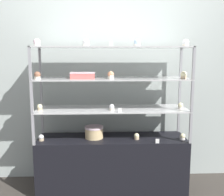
# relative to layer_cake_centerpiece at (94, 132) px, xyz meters

# --- Properties ---
(ground_plane) EXTENTS (20.00, 20.00, 0.00)m
(ground_plane) POSITION_rel_layer_cake_centerpiece_xyz_m (0.19, 0.00, -0.64)
(ground_plane) COLOR #38332D
(back_wall) EXTENTS (8.00, 0.05, 2.60)m
(back_wall) POSITION_rel_layer_cake_centerpiece_xyz_m (0.19, 0.36, 0.66)
(back_wall) COLOR #A8B2AD
(back_wall) RESTS_ON ground_plane
(display_base) EXTENTS (1.54, 0.42, 0.58)m
(display_base) POSITION_rel_layer_cake_centerpiece_xyz_m (0.19, 0.00, -0.35)
(display_base) COLOR black
(display_base) RESTS_ON ground_plane
(display_riser_lower) EXTENTS (1.54, 0.42, 0.31)m
(display_riser_lower) POSITION_rel_layer_cake_centerpiece_xyz_m (0.19, 0.00, 0.23)
(display_riser_lower) COLOR #99999E
(display_riser_lower) RESTS_ON display_base
(display_riser_middle) EXTENTS (1.54, 0.42, 0.31)m
(display_riser_middle) POSITION_rel_layer_cake_centerpiece_xyz_m (0.19, 0.00, 0.54)
(display_riser_middle) COLOR #99999E
(display_riser_middle) RESTS_ON display_riser_lower
(display_riser_upper) EXTENTS (1.54, 0.42, 0.31)m
(display_riser_upper) POSITION_rel_layer_cake_centerpiece_xyz_m (0.19, 0.00, 0.86)
(display_riser_upper) COLOR #99999E
(display_riser_upper) RESTS_ON display_riser_middle
(layer_cake_centerpiece) EXTENTS (0.19, 0.19, 0.12)m
(layer_cake_centerpiece) POSITION_rel_layer_cake_centerpiece_xyz_m (0.00, 0.00, 0.00)
(layer_cake_centerpiece) COLOR #DBBC84
(layer_cake_centerpiece) RESTS_ON display_base
(sheet_cake_frosted) EXTENTS (0.24, 0.17, 0.06)m
(sheet_cake_frosted) POSITION_rel_layer_cake_centerpiece_xyz_m (-0.10, -0.04, 0.59)
(sheet_cake_frosted) COLOR #C66660
(sheet_cake_frosted) RESTS_ON display_riser_middle
(cupcake_0) EXTENTS (0.05, 0.05, 0.06)m
(cupcake_0) POSITION_rel_layer_cake_centerpiece_xyz_m (-0.53, -0.07, -0.03)
(cupcake_0) COLOR #CCB28C
(cupcake_0) RESTS_ON display_base
(cupcake_1) EXTENTS (0.05, 0.05, 0.06)m
(cupcake_1) POSITION_rel_layer_cake_centerpiece_xyz_m (0.44, -0.06, -0.03)
(cupcake_1) COLOR #CCB28C
(cupcake_1) RESTS_ON display_base
(cupcake_2) EXTENTS (0.05, 0.05, 0.06)m
(cupcake_2) POSITION_rel_layer_cake_centerpiece_xyz_m (0.91, -0.09, -0.03)
(cupcake_2) COLOR white
(cupcake_2) RESTS_ON display_base
(price_tag_0) EXTENTS (0.04, 0.00, 0.04)m
(price_tag_0) POSITION_rel_layer_cake_centerpiece_xyz_m (0.63, -0.19, -0.04)
(price_tag_0) COLOR white
(price_tag_0) RESTS_ON display_base
(cupcake_3) EXTENTS (0.05, 0.05, 0.06)m
(cupcake_3) POSITION_rel_layer_cake_centerpiece_xyz_m (-0.53, -0.06, 0.28)
(cupcake_3) COLOR #CCB28C
(cupcake_3) RESTS_ON display_riser_lower
(cupcake_4) EXTENTS (0.05, 0.05, 0.06)m
(cupcake_4) POSITION_rel_layer_cake_centerpiece_xyz_m (0.18, -0.09, 0.28)
(cupcake_4) COLOR beige
(cupcake_4) RESTS_ON display_riser_lower
(cupcake_5) EXTENTS (0.05, 0.05, 0.06)m
(cupcake_5) POSITION_rel_layer_cake_centerpiece_xyz_m (0.89, -0.04, 0.28)
(cupcake_5) COLOR beige
(cupcake_5) RESTS_ON display_riser_lower
(price_tag_1) EXTENTS (0.04, 0.00, 0.04)m
(price_tag_1) POSITION_rel_layer_cake_centerpiece_xyz_m (0.26, -0.19, 0.27)
(price_tag_1) COLOR white
(price_tag_1) RESTS_ON display_riser_lower
(cupcake_6) EXTENTS (0.06, 0.06, 0.08)m
(cupcake_6) POSITION_rel_layer_cake_centerpiece_xyz_m (-0.54, -0.09, 0.60)
(cupcake_6) COLOR beige
(cupcake_6) RESTS_ON display_riser_middle
(cupcake_7) EXTENTS (0.06, 0.06, 0.08)m
(cupcake_7) POSITION_rel_layer_cake_centerpiece_xyz_m (0.17, -0.08, 0.60)
(cupcake_7) COLOR beige
(cupcake_7) RESTS_ON display_riser_middle
(cupcake_8) EXTENTS (0.06, 0.06, 0.08)m
(cupcake_8) POSITION_rel_layer_cake_centerpiece_xyz_m (0.89, -0.10, 0.60)
(cupcake_8) COLOR #CCB28C
(cupcake_8) RESTS_ON display_riser_middle
(price_tag_2) EXTENTS (0.04, 0.00, 0.04)m
(price_tag_2) POSITION_rel_layer_cake_centerpiece_xyz_m (0.18, -0.19, 0.58)
(price_tag_2) COLOR white
(price_tag_2) RESTS_ON display_riser_middle
(cupcake_9) EXTENTS (0.06, 0.06, 0.07)m
(cupcake_9) POSITION_rel_layer_cake_centerpiece_xyz_m (-0.53, -0.09, 0.91)
(cupcake_9) COLOR white
(cupcake_9) RESTS_ON display_riser_upper
(cupcake_10) EXTENTS (0.06, 0.06, 0.07)m
(cupcake_10) POSITION_rel_layer_cake_centerpiece_xyz_m (-0.06, -0.11, 0.91)
(cupcake_10) COLOR white
(cupcake_10) RESTS_ON display_riser_upper
(cupcake_11) EXTENTS (0.06, 0.06, 0.07)m
(cupcake_11) POSITION_rel_layer_cake_centerpiece_xyz_m (0.43, -0.09, 0.91)
(cupcake_11) COLOR white
(cupcake_11) RESTS_ON display_riser_upper
(cupcake_12) EXTENTS (0.06, 0.06, 0.07)m
(cupcake_12) POSITION_rel_layer_cake_centerpiece_xyz_m (0.90, -0.07, 0.91)
(cupcake_12) COLOR beige
(cupcake_12) RESTS_ON display_riser_upper
(price_tag_3) EXTENTS (0.04, 0.00, 0.04)m
(price_tag_3) POSITION_rel_layer_cake_centerpiece_xyz_m (0.17, -0.19, 0.90)
(price_tag_3) COLOR white
(price_tag_3) RESTS_ON display_riser_upper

